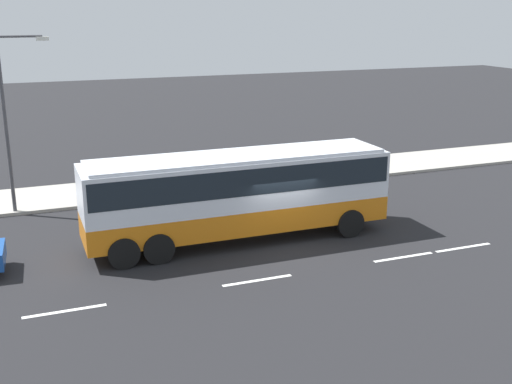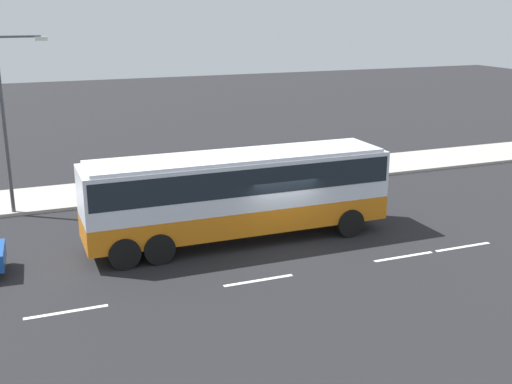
{
  "view_description": "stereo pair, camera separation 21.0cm",
  "coord_description": "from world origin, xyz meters",
  "px_view_note": "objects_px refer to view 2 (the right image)",
  "views": [
    {
      "loc": [
        -8.92,
        -20.62,
        8.54
      ],
      "look_at": [
        -0.54,
        1.15,
        1.74
      ],
      "focal_mm": 44.4,
      "sensor_mm": 36.0,
      "label": 1
    },
    {
      "loc": [
        -9.11,
        -20.54,
        8.54
      ],
      "look_at": [
        -0.54,
        1.15,
        1.74
      ],
      "focal_mm": 44.4,
      "sensor_mm": 36.0,
      "label": 2
    }
  ],
  "objects_px": {
    "street_lamp": "(8,112)",
    "pedestrian_near_curb": "(91,178)",
    "pedestrian_at_crossing": "(314,157)",
    "coach_bus": "(238,188)"
  },
  "relations": [
    {
      "from": "pedestrian_near_curb",
      "to": "pedestrian_at_crossing",
      "type": "bearing_deg",
      "value": 80.83
    },
    {
      "from": "pedestrian_near_curb",
      "to": "street_lamp",
      "type": "bearing_deg",
      "value": -87.16
    },
    {
      "from": "pedestrian_near_curb",
      "to": "coach_bus",
      "type": "bearing_deg",
      "value": 22.62
    },
    {
      "from": "pedestrian_at_crossing",
      "to": "street_lamp",
      "type": "bearing_deg",
      "value": 155.26
    },
    {
      "from": "coach_bus",
      "to": "pedestrian_near_curb",
      "type": "bearing_deg",
      "value": 122.45
    },
    {
      "from": "coach_bus",
      "to": "pedestrian_near_curb",
      "type": "distance_m",
      "value": 8.49
    },
    {
      "from": "coach_bus",
      "to": "pedestrian_near_curb",
      "type": "height_order",
      "value": "coach_bus"
    },
    {
      "from": "street_lamp",
      "to": "pedestrian_near_curb",
      "type": "bearing_deg",
      "value": 12.58
    },
    {
      "from": "coach_bus",
      "to": "pedestrian_at_crossing",
      "type": "bearing_deg",
      "value": 46.9
    },
    {
      "from": "pedestrian_at_crossing",
      "to": "street_lamp",
      "type": "relative_size",
      "value": 0.23
    }
  ]
}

